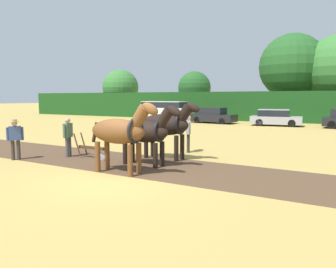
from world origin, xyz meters
TOP-DOWN VIEW (x-y plane):
  - ground_plane at (0.00, 0.00)m, footprint 240.00×240.00m
  - plowed_furrow_strip at (-4.76, 2.39)m, footprint 28.80×4.18m
  - hedgerow at (0.00, 27.53)m, footprint 71.30×1.99m
  - tree_far_left at (-23.75, 31.55)m, footprint 5.32×5.32m
  - tree_left at (-12.55, 33.36)m, footprint 4.47×4.47m
  - tree_center_left at (0.18, 32.29)m, footprint 7.41×7.41m
  - draft_horse_lead_left at (-0.36, 0.81)m, footprint 2.79×0.92m
  - draft_horse_lead_right at (-0.33, 2.30)m, footprint 2.80×0.89m
  - draft_horse_trail_left at (-0.31, 3.80)m, footprint 2.86×0.96m
  - plow at (-2.95, 2.36)m, footprint 1.59×0.47m
  - farmer_at_plow at (-4.20, 2.19)m, footprint 0.34×0.64m
  - farmer_beside_team at (-0.21, 5.71)m, footprint 0.40×0.62m
  - farmer_onlooker_left at (-5.54, 0.63)m, footprint 0.43×0.55m
  - parked_van at (-10.81, 21.91)m, footprint 5.29×2.11m
  - parked_car_left at (-5.63, 22.55)m, footprint 4.62×2.22m
  - parked_car_center_left at (0.44, 22.28)m, footprint 4.52×2.23m

SIDE VIEW (x-z plane):
  - ground_plane at x=0.00m, z-range 0.00..0.00m
  - plowed_furrow_strip at x=-4.76m, z-range 0.00..0.01m
  - plow at x=-2.95m, z-range -0.25..0.88m
  - parked_car_center_left at x=0.44m, z-range -0.02..1.44m
  - parked_car_left at x=-5.63m, z-range -0.03..1.50m
  - farmer_onlooker_left at x=-5.54m, z-range 0.13..1.78m
  - farmer_at_plow at x=-4.20m, z-range 0.14..1.81m
  - farmer_beside_team at x=-0.21m, z-range 0.15..1.86m
  - parked_van at x=-10.81m, z-range 0.03..2.14m
  - draft_horse_lead_right at x=-0.33m, z-range 0.11..2.43m
  - draft_horse_lead_left at x=-0.36m, z-range 0.17..2.62m
  - draft_horse_trail_left at x=-0.31m, z-range 0.20..2.61m
  - hedgerow at x=0.00m, z-range 0.00..3.15m
  - tree_left at x=-12.55m, z-range 0.78..6.85m
  - tree_far_left at x=-23.75m, z-range 0.64..7.27m
  - tree_center_left at x=0.18m, z-range 1.16..10.92m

